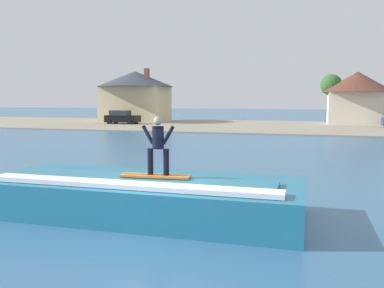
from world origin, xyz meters
The scene contains 9 objects.
ground_plane centered at (0.00, 0.00, 0.00)m, with size 260.00×260.00×0.00m, color #34648D.
wave_crest centered at (-0.64, 0.92, 0.54)m, with size 8.96×3.43×1.15m.
surfboard centered at (-0.20, 0.76, 1.18)m, with size 1.99×0.58×0.06m.
surfer centered at (-0.12, 0.79, 2.11)m, with size 0.96×0.32×1.62m.
shoreline_bank centered at (0.00, 40.32, 0.05)m, with size 120.00×23.34×0.11m.
car_near_shore centered at (-19.61, 38.78, 0.95)m, with size 4.49×2.07×1.86m.
house_with_chimney centered at (-20.20, 44.48, 4.27)m, with size 10.91×10.91×7.58m.
house_gabled_white centered at (9.64, 45.74, 4.00)m, with size 8.58×8.58×6.77m.
tree_tall_bare centered at (6.54, 46.34, 5.02)m, with size 2.74×2.74×6.54m.
Camera 1 is at (3.85, -9.62, 3.30)m, focal length 37.93 mm.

